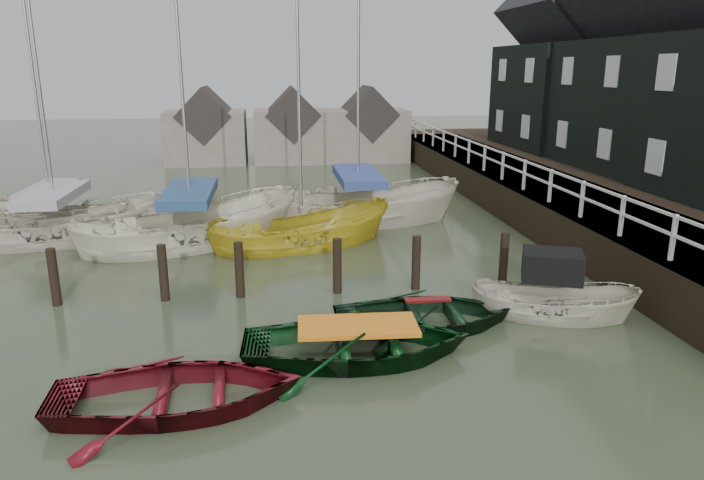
{
  "coord_description": "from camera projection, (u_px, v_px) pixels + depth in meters",
  "views": [
    {
      "loc": [
        -0.35,
        -11.73,
        5.47
      ],
      "look_at": [
        1.55,
        2.84,
        1.4
      ],
      "focal_mm": 32.0,
      "sensor_mm": 36.0,
      "label": 1
    }
  ],
  "objects": [
    {
      "name": "ground",
      "position": [
        295.0,
        346.0,
        12.72
      ],
      "size": [
        120.0,
        120.0,
        0.0
      ],
      "primitive_type": "plane",
      "color": "#303A25",
      "rests_on": "ground"
    },
    {
      "name": "pier",
      "position": [
        539.0,
        199.0,
        23.26
      ],
      "size": [
        3.04,
        32.0,
        2.7
      ],
      "color": "black",
      "rests_on": "ground"
    },
    {
      "name": "land_strip",
      "position": [
        674.0,
        214.0,
        24.14
      ],
      "size": [
        14.0,
        38.0,
        1.5
      ],
      "primitive_type": "cube",
      "color": "black",
      "rests_on": "ground"
    },
    {
      "name": "mooring_pilings",
      "position": [
        243.0,
        277.0,
        15.31
      ],
      "size": [
        13.72,
        0.22,
        1.8
      ],
      "color": "black",
      "rests_on": "ground"
    },
    {
      "name": "far_sheds",
      "position": [
        290.0,
        130.0,
        37.17
      ],
      "size": [
        14.0,
        4.08,
        4.39
      ],
      "color": "#665B51",
      "rests_on": "ground"
    },
    {
      "name": "rowboat_red",
      "position": [
        179.0,
        407.0,
        10.43
      ],
      "size": [
        4.24,
        3.12,
        0.85
      ],
      "primitive_type": "imported",
      "rotation": [
        0.0,
        0.0,
        1.62
      ],
      "color": "#510B13",
      "rests_on": "ground"
    },
    {
      "name": "rowboat_green",
      "position": [
        358.0,
        358.0,
        12.21
      ],
      "size": [
        4.57,
        3.36,
        0.92
      ],
      "primitive_type": "imported",
      "rotation": [
        0.0,
        0.0,
        1.52
      ],
      "color": "black",
      "rests_on": "ground"
    },
    {
      "name": "rowboat_dkgreen",
      "position": [
        427.0,
        327.0,
        13.66
      ],
      "size": [
        4.01,
        2.87,
        0.83
      ],
      "primitive_type": "imported",
      "rotation": [
        0.0,
        0.0,
        1.57
      ],
      "color": "black",
      "rests_on": "ground"
    },
    {
      "name": "motorboat",
      "position": [
        552.0,
        311.0,
        14.19
      ],
      "size": [
        3.89,
        2.61,
        2.18
      ],
      "rotation": [
        0.0,
        0.0,
        1.2
      ],
      "color": "beige",
      "rests_on": "ground"
    },
    {
      "name": "sailboat_a",
      "position": [
        59.0,
        239.0,
        20.32
      ],
      "size": [
        7.02,
        3.53,
        12.18
      ],
      "rotation": [
        0.0,
        0.0,
        1.73
      ],
      "color": "beige",
      "rests_on": "ground"
    },
    {
      "name": "sailboat_b",
      "position": [
        193.0,
        242.0,
        20.01
      ],
      "size": [
        7.74,
        5.39,
        11.67
      ],
      "rotation": [
        0.0,
        0.0,
        1.98
      ],
      "color": "silver",
      "rests_on": "ground"
    },
    {
      "name": "sailboat_c",
      "position": [
        302.0,
        245.0,
        19.89
      ],
      "size": [
        6.41,
        3.85,
        10.12
      ],
      "rotation": [
        0.0,
        0.0,
        1.85
      ],
      "color": "gold",
      "rests_on": "ground"
    },
    {
      "name": "sailboat_d",
      "position": [
        358.0,
        220.0,
        22.91
      ],
      "size": [
        7.49,
        3.11,
        11.77
      ],
      "rotation": [
        0.0,
        0.0,
        1.52
      ],
      "color": "beige",
      "rests_on": "ground"
    },
    {
      "name": "sailboat_e",
      "position": [
        54.0,
        230.0,
        21.44
      ],
      "size": [
        6.62,
        4.7,
        10.09
      ],
      "rotation": [
        0.0,
        0.0,
        1.14
      ],
      "color": "beige",
      "rests_on": "ground"
    }
  ]
}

